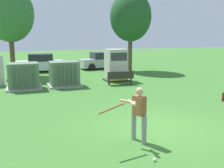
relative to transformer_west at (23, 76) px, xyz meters
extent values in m
plane|color=#3D752D|center=(4.38, -8.78, -0.79)|extent=(96.00, 96.00, 0.00)
cube|color=#9E9B93|center=(0.00, 0.01, -0.73)|extent=(2.10, 1.70, 0.12)
cube|color=#607A5B|center=(0.00, 0.01, 0.08)|extent=(1.80, 1.40, 1.50)
cube|color=#52684E|center=(-0.64, -0.75, 0.08)|extent=(0.06, 0.12, 1.27)
cube|color=#52684E|center=(-0.38, -0.75, 0.08)|extent=(0.06, 0.12, 1.27)
cube|color=#52684E|center=(-0.13, -0.75, 0.08)|extent=(0.06, 0.12, 1.27)
cube|color=#52684E|center=(0.13, -0.75, 0.08)|extent=(0.06, 0.12, 1.27)
cube|color=#52684E|center=(0.38, -0.75, 0.08)|extent=(0.06, 0.12, 1.27)
cube|color=#52684E|center=(0.64, -0.75, 0.08)|extent=(0.06, 0.12, 1.27)
cube|color=#9E9B93|center=(2.51, 0.03, -0.73)|extent=(2.10, 1.70, 0.12)
cube|color=#607A5B|center=(2.51, 0.03, 0.08)|extent=(1.80, 1.40, 1.50)
cube|color=#52684E|center=(1.87, -0.73, 0.08)|extent=(0.06, 0.12, 1.27)
cube|color=#52684E|center=(2.13, -0.73, 0.08)|extent=(0.06, 0.12, 1.27)
cube|color=#52684E|center=(2.38, -0.73, 0.08)|extent=(0.06, 0.12, 1.27)
cube|color=#52684E|center=(2.64, -0.73, 0.08)|extent=(0.06, 0.12, 1.27)
cube|color=#52684E|center=(2.89, -0.73, 0.08)|extent=(0.06, 0.12, 1.27)
cube|color=#52684E|center=(3.15, -0.73, 0.08)|extent=(0.06, 0.12, 1.27)
cube|color=#262626|center=(6.39, 0.72, -0.74)|extent=(1.60, 1.40, 0.10)
cube|color=beige|center=(6.39, 0.72, 0.41)|extent=(1.40, 1.20, 2.20)
cube|color=#383838|center=(6.39, 0.10, 1.02)|extent=(1.19, 0.04, 0.55)
cube|color=yellow|center=(6.39, 0.10, -0.59)|extent=(1.33, 0.04, 0.16)
cube|color=#2D2823|center=(6.12, -0.78, -0.34)|extent=(1.84, 0.61, 0.05)
cube|color=#2D2823|center=(6.09, -0.96, -0.09)|extent=(1.79, 0.26, 0.44)
cylinder|color=#2D2823|center=(5.37, -0.55, -0.58)|extent=(0.06, 0.06, 0.42)
cylinder|color=#2D2823|center=(6.89, -0.74, -0.58)|extent=(0.06, 0.06, 0.42)
cylinder|color=#2D2823|center=(5.34, -0.83, -0.58)|extent=(0.06, 0.06, 0.42)
cylinder|color=#2D2823|center=(6.86, -1.01, -0.58)|extent=(0.06, 0.06, 0.42)
cylinder|color=gray|center=(3.20, -9.97, -0.35)|extent=(0.16, 0.16, 0.88)
cylinder|color=gray|center=(3.06, -9.51, -0.35)|extent=(0.16, 0.16, 0.88)
cube|color=brown|center=(3.13, -9.74, 0.39)|extent=(0.34, 0.45, 0.60)
sphere|color=tan|center=(3.13, -9.74, 0.84)|extent=(0.23, 0.23, 0.23)
cylinder|color=tan|center=(2.79, -9.93, 0.55)|extent=(0.12, 0.55, 0.09)
cylinder|color=tan|center=(2.74, -9.76, 0.55)|extent=(0.39, 0.49, 0.09)
cylinder|color=#A5723F|center=(2.12, -10.03, 0.48)|extent=(0.83, 0.30, 0.21)
sphere|color=#A5723F|center=(2.52, -9.92, 0.55)|extent=(0.08, 0.08, 0.08)
sphere|color=white|center=(2.96, -11.06, -0.74)|extent=(0.09, 0.09, 0.09)
cylinder|color=brown|center=(-0.62, 5.80, 0.74)|extent=(0.38, 0.38, 3.05)
ellipsoid|color=#387038|center=(-0.62, 5.80, 4.15)|extent=(3.75, 3.75, 4.46)
cylinder|color=brown|center=(9.53, 5.24, 0.73)|extent=(0.37, 0.37, 3.03)
ellipsoid|color=#235128|center=(9.53, 5.24, 4.12)|extent=(3.73, 3.73, 4.43)
cube|color=silver|center=(1.56, 7.54, -0.21)|extent=(4.31, 1.98, 0.80)
cube|color=#262B33|center=(1.71, 7.53, 0.51)|extent=(2.20, 1.70, 0.64)
cylinder|color=black|center=(0.20, 6.78, -0.47)|extent=(0.65, 0.26, 0.64)
cylinder|color=black|center=(0.32, 8.48, -0.47)|extent=(0.65, 0.26, 0.64)
cylinder|color=black|center=(2.80, 6.61, -0.47)|extent=(0.65, 0.26, 0.64)
cylinder|color=black|center=(2.91, 8.30, -0.47)|extent=(0.65, 0.26, 0.64)
cube|color=#B2B2B7|center=(7.49, 7.67, -0.21)|extent=(4.34, 2.09, 0.80)
cube|color=#262B33|center=(7.64, 7.68, 0.51)|extent=(2.24, 1.75, 0.64)
cylinder|color=black|center=(6.27, 6.70, -0.47)|extent=(0.66, 0.28, 0.64)
cylinder|color=black|center=(6.11, 8.39, -0.47)|extent=(0.66, 0.28, 0.64)
cylinder|color=black|center=(8.86, 6.94, -0.47)|extent=(0.66, 0.28, 0.64)
cylinder|color=black|center=(8.70, 8.64, -0.47)|extent=(0.66, 0.28, 0.64)
camera|label=1|loc=(-0.32, -16.67, 2.54)|focal=41.53mm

